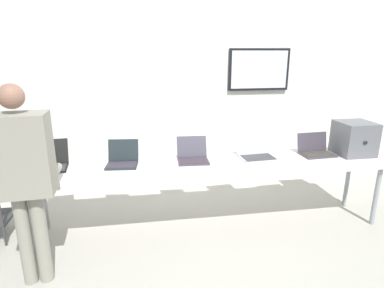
{
  "coord_description": "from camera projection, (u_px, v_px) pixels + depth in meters",
  "views": [
    {
      "loc": [
        -0.72,
        -3.09,
        1.86
      ],
      "look_at": [
        -0.2,
        0.08,
        0.93
      ],
      "focal_mm": 30.01,
      "sensor_mm": 36.0,
      "label": 1
    }
  ],
  "objects": [
    {
      "name": "laptop_station_4",
      "position": [
        316.0,
        150.0,
        3.63
      ],
      "size": [
        0.38,
        0.29,
        0.23
      ],
      "color": "#3B363F",
      "rests_on": "workbench"
    },
    {
      "name": "laptop_station_1",
      "position": [
        122.0,
        159.0,
        3.3
      ],
      "size": [
        0.34,
        0.33,
        0.24
      ],
      "color": "#1E272A",
      "rests_on": "workbench"
    },
    {
      "name": "equipment_box",
      "position": [
        354.0,
        138.0,
        3.61
      ],
      "size": [
        0.37,
        0.38,
        0.37
      ],
      "color": "#585A60",
      "rests_on": "workbench"
    },
    {
      "name": "laptop_station_0",
      "position": [
        51.0,
        162.0,
        3.22
      ],
      "size": [
        0.36,
        0.39,
        0.26
      ],
      "color": "black",
      "rests_on": "workbench"
    },
    {
      "name": "ground",
      "position": [
        211.0,
        227.0,
        3.56
      ],
      "size": [
        8.0,
        8.0,
        0.04
      ],
      "primitive_type": "cube",
      "color": "#9E9C92"
    },
    {
      "name": "back_wall",
      "position": [
        196.0,
        96.0,
        4.27
      ],
      "size": [
        8.0,
        0.11,
        2.54
      ],
      "color": "silver",
      "rests_on": "ground"
    },
    {
      "name": "workbench",
      "position": [
        212.0,
        167.0,
        3.37
      ],
      "size": [
        3.76,
        0.7,
        0.73
      ],
      "color": "silver",
      "rests_on": "ground"
    },
    {
      "name": "person",
      "position": [
        23.0,
        169.0,
        2.44
      ],
      "size": [
        0.45,
        0.6,
        1.64
      ],
      "color": "gray",
      "rests_on": "ground"
    },
    {
      "name": "paper_sheet",
      "position": [
        74.0,
        177.0,
        2.98
      ],
      "size": [
        0.26,
        0.33,
        0.0
      ],
      "color": "white",
      "rests_on": "workbench"
    },
    {
      "name": "laptop_station_2",
      "position": [
        193.0,
        156.0,
        3.43
      ],
      "size": [
        0.34,
        0.35,
        0.23
      ],
      "color": "#373440",
      "rests_on": "workbench"
    },
    {
      "name": "laptop_station_3",
      "position": [
        255.0,
        152.0,
        3.55
      ],
      "size": [
        0.39,
        0.4,
        0.27
      ],
      "color": "#ADADBA",
      "rests_on": "workbench"
    }
  ]
}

